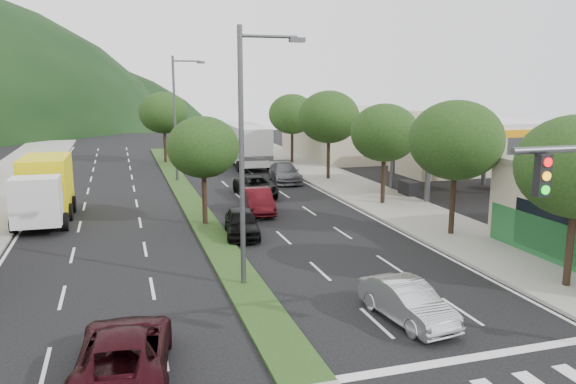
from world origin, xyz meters
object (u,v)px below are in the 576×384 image
object	(u,v)px
tree_r_b	(456,140)
car_queue_c	(258,201)
car_queue_d	(255,187)
motorhome	(246,144)
tree_med_near	(203,147)
car_queue_a	(242,223)
tree_r_e	(292,114)
tree_med_far	(164,113)
sedan_silver	(407,302)
car_queue_b	(285,173)
suv_maroon	(124,352)
tree_r_c	(385,133)
box_truck	(45,191)
tree_r_d	(329,117)
streetlight_near	(247,145)
streetlight_mid	(177,112)

from	to	relation	value
tree_r_b	car_queue_c	bearing A→B (deg)	135.63
car_queue_d	motorhome	xyz separation A→B (m)	(2.70, 14.79, 1.38)
tree_med_near	car_queue_c	distance (m)	5.62
car_queue_a	car_queue_d	world-z (taller)	car_queue_a
tree_r_e	car_queue_d	size ratio (longest dim) A/B	1.32
tree_med_far	car_queue_d	xyz separation A→B (m)	(4.66, -18.82, -4.30)
tree_r_b	tree_med_far	bearing A→B (deg)	110.56
sedan_silver	car_queue_b	bearing A→B (deg)	74.70
tree_med_near	suv_maroon	bearing A→B (deg)	-106.14
tree_r_c	box_truck	size ratio (longest dim) A/B	0.87
suv_maroon	tree_r_b	bearing A→B (deg)	-142.63
car_queue_a	box_truck	world-z (taller)	box_truck
suv_maroon	car_queue_c	distance (m)	19.97
car_queue_c	box_truck	distance (m)	12.48
tree_r_d	car_queue_a	bearing A→B (deg)	-125.32
car_queue_a	motorhome	world-z (taller)	motorhome
car_queue_c	box_truck	bearing A→B (deg)	178.13
tree_med_far	car_queue_d	size ratio (longest dim) A/B	1.37
suv_maroon	car_queue_a	distance (m)	14.54
suv_maroon	car_queue_c	world-z (taller)	car_queue_c
car_queue_b	motorhome	distance (m)	9.93
tree_r_b	car_queue_b	size ratio (longest dim) A/B	1.32
tree_med_far	motorhome	xyz separation A→B (m)	(7.36, -4.03, -2.93)
tree_r_b	tree_med_near	xyz separation A→B (m)	(-12.00, 6.00, -0.61)
tree_med_near	streetlight_near	bearing A→B (deg)	-88.82
tree_med_near	streetlight_mid	bearing A→B (deg)	89.22
tree_r_d	tree_med_far	xyz separation A→B (m)	(-12.00, 14.00, -0.17)
tree_r_c	suv_maroon	world-z (taller)	tree_r_c
car_queue_a	motorhome	distance (m)	25.51
tree_r_d	tree_med_far	world-z (taller)	tree_r_d
tree_r_c	streetlight_near	xyz separation A→B (m)	(-11.79, -12.00, 0.84)
tree_med_far	motorhome	distance (m)	8.89
car_queue_a	tree_r_c	bearing A→B (deg)	32.59
tree_r_e	car_queue_a	bearing A→B (deg)	-112.93
tree_r_e	sedan_silver	world-z (taller)	tree_r_e
box_truck	sedan_silver	bearing A→B (deg)	126.29
tree_r_b	tree_med_far	distance (m)	34.18
sedan_silver	tree_med_near	bearing A→B (deg)	99.63
car_queue_c	suv_maroon	bearing A→B (deg)	-108.45
tree_r_b	streetlight_near	world-z (taller)	streetlight_near
tree_r_c	tree_med_far	bearing A→B (deg)	116.57
tree_r_b	suv_maroon	distance (m)	19.87
tree_r_b	car_queue_b	distance (m)	19.04
streetlight_mid	suv_maroon	distance (m)	31.75
car_queue_c	tree_med_near	bearing A→B (deg)	-143.02
sedan_silver	car_queue_b	distance (m)	27.34
tree_med_near	box_truck	world-z (taller)	tree_med_near
tree_med_far	car_queue_c	size ratio (longest dim) A/B	1.54
tree_r_c	motorhome	world-z (taller)	tree_r_c
tree_r_b	tree_r_c	xyz separation A→B (m)	(0.00, 8.00, -0.29)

